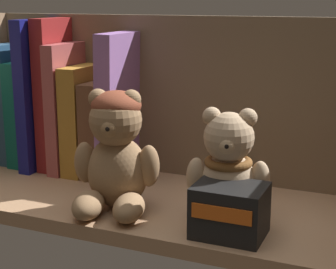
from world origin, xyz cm
name	(u,v)px	position (x,y,z in cm)	size (l,w,h in cm)	color
shelf_board	(145,205)	(0.00, 0.00, 1.00)	(65.05, 24.16, 2.00)	#A87F5B
shelf_back_panel	(178,103)	(0.00, 12.68, 13.75)	(67.45, 1.20, 27.51)	#766149
book_0	(16,102)	(-29.39, 9.41, 12.29)	(3.27, 10.62, 20.58)	#2A4F70
book_1	(34,112)	(-25.80, 9.41, 10.88)	(3.37, 11.83, 17.76)	#0E5F56
book_2	(47,93)	(-22.78, 9.41, 14.40)	(2.12, 14.97, 24.81)	navy
book_3	(60,93)	(-20.20, 9.41, 14.49)	(2.50, 11.56, 24.97)	maroon
book_4	(73,106)	(-17.60, 9.41, 12.54)	(2.17, 13.87, 21.07)	#A54C4C
book_5	(89,118)	(-14.62, 9.41, 10.79)	(3.26, 13.35, 17.58)	#AF7A2B
book_6	(108,126)	(-11.14, 9.41, 9.64)	(3.16, 13.30, 15.28)	brown
book_7	(125,105)	(-7.92, 9.41, 13.50)	(2.76, 14.63, 23.01)	#9A69B1
teddy_bear_larger	(116,154)	(-1.80, -4.98, 9.79)	(12.39, 12.80, 16.42)	#93704C
teddy_bear_smaller	(228,174)	(13.41, -3.36, 8.33)	(11.19, 11.56, 14.84)	tan
small_product_box	(230,210)	(15.01, -7.41, 5.20)	(8.52, 6.86, 6.39)	black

